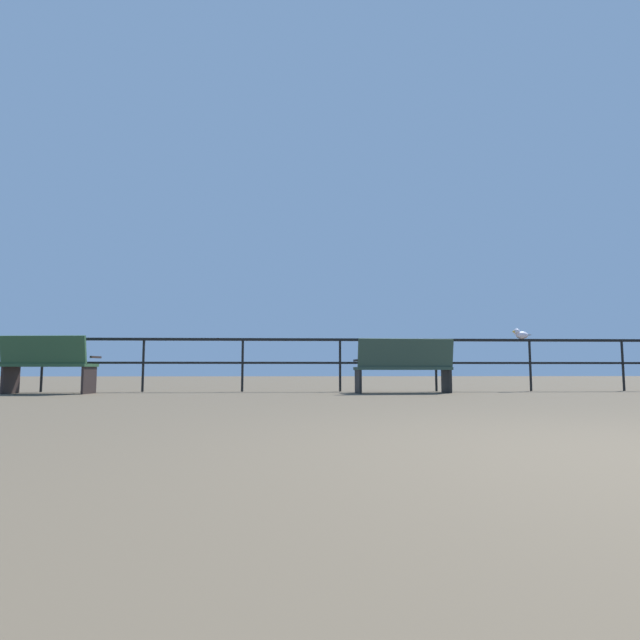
{
  "coord_description": "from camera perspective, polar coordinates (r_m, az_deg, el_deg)",
  "views": [
    {
      "loc": [
        -1.72,
        -2.1,
        0.4
      ],
      "look_at": [
        -1.3,
        6.98,
        1.27
      ],
      "focal_mm": 29.04,
      "sensor_mm": 36.0,
      "label": 1
    }
  ],
  "objects": [
    {
      "name": "pier_railing",
      "position": [
        9.74,
        7.51,
        -3.56
      ],
      "size": [
        19.83,
        0.05,
        0.98
      ],
      "color": "black",
      "rests_on": "ground_plane"
    },
    {
      "name": "seagull_on_rail",
      "position": [
        10.5,
        21.26,
        -1.48
      ],
      "size": [
        0.41,
        0.21,
        0.19
      ],
      "color": "silver",
      "rests_on": "pier_railing"
    },
    {
      "name": "bench_far_left",
      "position": [
        9.73,
        -27.83,
        -4.14
      ],
      "size": [
        1.47,
        0.8,
        0.96
      ],
      "color": "#284B2F",
      "rests_on": "ground_plane"
    },
    {
      "name": "bench_near_left",
      "position": [
        9.0,
        9.25,
        -4.78
      ],
      "size": [
        1.68,
        0.75,
        0.93
      ],
      "color": "#2D4337",
      "rests_on": "ground_plane"
    }
  ]
}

